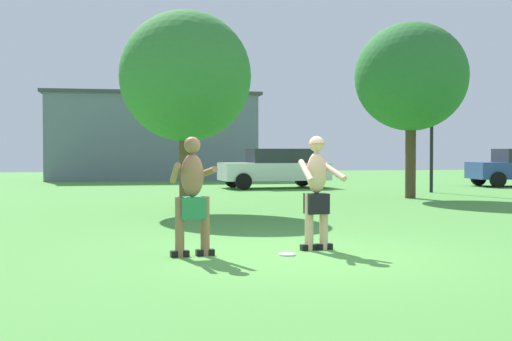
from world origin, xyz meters
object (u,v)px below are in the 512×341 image
player_near (192,193)px  player_in_black (317,187)px  lamp_post (432,97)px  tree_behind_players (411,77)px  frisbee (287,254)px  car_white_near_post (275,168)px  tree_right_field (185,77)px

player_near → player_in_black: 1.91m
lamp_post → tree_behind_players: 3.28m
frisbee → tree_behind_players: size_ratio=0.04×
lamp_post → car_white_near_post: bearing=141.6°
tree_right_field → frisbee: bearing=-83.4°
player_in_black → lamp_post: size_ratio=0.31×
player_in_black → tree_right_field: tree_right_field is taller
frisbee → tree_behind_players: tree_behind_players is taller
car_white_near_post → tree_right_field: (-4.41, -9.87, 2.49)m
player_near → car_white_near_post: size_ratio=0.38×
player_near → tree_behind_players: tree_behind_players is taller
player_near → tree_behind_players: (7.85, 10.53, 2.92)m
frisbee → tree_right_field: bearing=96.6°
car_white_near_post → tree_behind_players: 7.73m
frisbee → tree_right_field: size_ratio=0.05×
player_in_black → tree_behind_players: bearing=59.9°
player_in_black → lamp_post: bearing=58.5°
player_near → player_in_black: bearing=7.8°
lamp_post → tree_behind_players: lamp_post is taller
lamp_post → tree_right_field: 11.06m
tree_right_field → tree_behind_players: (7.36, 3.37, 0.50)m
lamp_post → tree_right_field: (-9.29, -6.00, -0.12)m
player_near → frisbee: (1.34, -0.16, -0.88)m
player_in_black → lamp_post: lamp_post is taller
player_in_black → tree_right_field: 7.42m
player_near → player_in_black: size_ratio=0.98×
player_in_black → frisbee: (-0.56, -0.42, -0.94)m
tree_behind_players → frisbee: bearing=-121.4°
car_white_near_post → lamp_post: lamp_post is taller
player_near → tree_behind_players: 13.46m
player_near → car_white_near_post: (4.90, 17.02, -0.07)m
player_near → tree_right_field: (0.49, 7.16, 2.42)m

